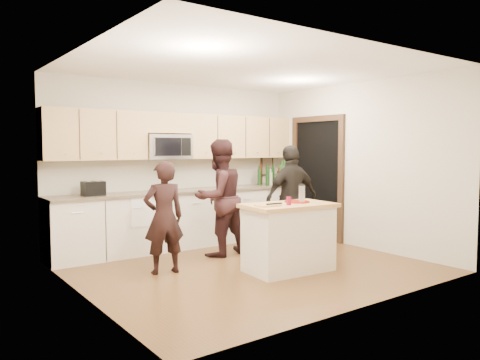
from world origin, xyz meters
TOP-DOWN VIEW (x-y plane):
  - floor at (0.00, 0.00)m, footprint 4.50×4.50m
  - room_shell at (0.00, 0.00)m, footprint 4.52×4.02m
  - back_cabinetry at (0.00, 1.69)m, footprint 4.50×0.66m
  - upper_cabinetry at (0.03, 1.83)m, footprint 4.50×0.33m
  - microwave at (-0.31, 1.80)m, footprint 0.76×0.41m
  - doorway at (2.23, 0.90)m, footprint 0.06×1.25m
  - framed_picture at (1.95, 1.98)m, footprint 0.30×0.03m
  - dish_towel at (-0.95, 1.50)m, footprint 0.34×0.60m
  - island at (0.29, -0.49)m, footprint 1.25×0.79m
  - red_plate at (0.49, -0.44)m, footprint 0.34×0.34m
  - box_grater at (0.48, -0.54)m, footprint 0.08×0.05m
  - drink_glass at (0.19, -0.61)m, footprint 0.06×0.06m
  - cutting_board at (-0.10, -0.53)m, footprint 0.30×0.22m
  - tongs at (-0.02, -0.56)m, footprint 0.23×0.05m
  - knife at (-0.05, -0.60)m, footprint 0.20×0.04m
  - toaster at (-1.57, 1.67)m, footprint 0.30×0.24m
  - bottle_cluster at (1.73, 1.69)m, footprint 0.55×0.30m
  - orchid at (2.07, 1.72)m, footprint 0.32×0.32m
  - woman_left at (-1.09, 0.39)m, footprint 0.59×0.44m
  - woman_center at (0.05, 0.80)m, footprint 0.93×0.77m
  - woman_right at (1.15, 0.39)m, footprint 1.00×0.45m

SIDE VIEW (x-z plane):
  - floor at x=0.00m, z-range 0.00..0.00m
  - island at x=0.29m, z-range 0.00..0.90m
  - back_cabinetry at x=0.00m, z-range 0.00..0.94m
  - woman_left at x=-1.09m, z-range 0.00..1.47m
  - dish_towel at x=-0.95m, z-range 0.56..1.04m
  - woman_right at x=1.15m, z-range 0.00..1.68m
  - woman_center at x=0.05m, z-range 0.00..1.76m
  - red_plate at x=0.49m, z-range 0.90..0.92m
  - cutting_board at x=-0.10m, z-range 0.90..0.92m
  - knife at x=-0.05m, z-range 0.92..0.92m
  - tongs at x=-0.02m, z-range 0.92..0.94m
  - drink_glass at x=0.19m, z-range 0.90..1.01m
  - box_grater at x=0.48m, z-range 0.92..1.15m
  - toaster at x=-1.57m, z-range 0.94..1.15m
  - bottle_cluster at x=1.73m, z-range 0.92..1.32m
  - doorway at x=2.23m, z-range 0.06..2.26m
  - orchid at x=2.07m, z-range 0.94..1.40m
  - framed_picture at x=1.95m, z-range 1.09..1.47m
  - microwave at x=-0.31m, z-range 1.45..1.85m
  - room_shell at x=0.00m, z-range 0.38..3.09m
  - upper_cabinetry at x=0.03m, z-range 1.47..2.22m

